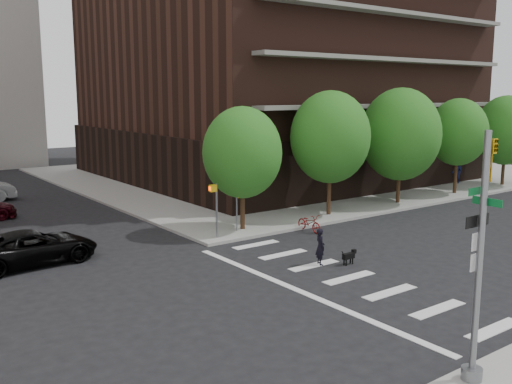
{
  "coord_description": "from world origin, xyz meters",
  "views": [
    {
      "loc": [
        -12.26,
        -14.69,
        6.96
      ],
      "look_at": [
        3.0,
        6.0,
        2.5
      ],
      "focal_mm": 40.0,
      "sensor_mm": 36.0,
      "label": 1
    }
  ],
  "objects_px": {
    "traffic_signal": "(479,278)",
    "parked_car_black": "(33,247)",
    "dog_walker": "(320,247)",
    "scooter": "(309,223)",
    "pedestrian_far": "(457,172)"
  },
  "relations": [
    {
      "from": "traffic_signal",
      "to": "parked_car_black",
      "type": "relative_size",
      "value": 1.16
    },
    {
      "from": "dog_walker",
      "to": "scooter",
      "type": "bearing_deg",
      "value": -17.76
    },
    {
      "from": "traffic_signal",
      "to": "dog_walker",
      "type": "bearing_deg",
      "value": 68.34
    },
    {
      "from": "traffic_signal",
      "to": "dog_walker",
      "type": "distance_m",
      "value": 10.33
    },
    {
      "from": "traffic_signal",
      "to": "scooter",
      "type": "relative_size",
      "value": 3.49
    },
    {
      "from": "traffic_signal",
      "to": "pedestrian_far",
      "type": "bearing_deg",
      "value": 35.11
    },
    {
      "from": "parked_car_black",
      "to": "pedestrian_far",
      "type": "bearing_deg",
      "value": -90.72
    },
    {
      "from": "traffic_signal",
      "to": "pedestrian_far",
      "type": "distance_m",
      "value": 32.2
    },
    {
      "from": "dog_walker",
      "to": "pedestrian_far",
      "type": "height_order",
      "value": "pedestrian_far"
    },
    {
      "from": "scooter",
      "to": "pedestrian_far",
      "type": "relative_size",
      "value": 0.98
    },
    {
      "from": "traffic_signal",
      "to": "scooter",
      "type": "height_order",
      "value": "traffic_signal"
    },
    {
      "from": "parked_car_black",
      "to": "scooter",
      "type": "xyz_separation_m",
      "value": [
        12.92,
        -2.5,
        -0.26
      ]
    },
    {
      "from": "traffic_signal",
      "to": "scooter",
      "type": "distance_m",
      "value": 15.9
    },
    {
      "from": "parked_car_black",
      "to": "pedestrian_far",
      "type": "relative_size",
      "value": 2.93
    },
    {
      "from": "parked_car_black",
      "to": "scooter",
      "type": "height_order",
      "value": "parked_car_black"
    }
  ]
}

